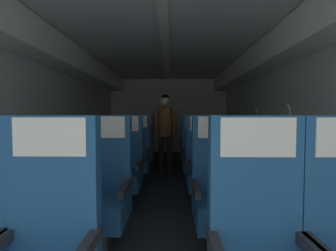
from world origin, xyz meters
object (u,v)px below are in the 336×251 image
seat_b_left_window (51,190)px  flight_attendant (165,125)px  seat_c_right_window (205,167)px  seat_d_right_aisle (225,155)px  seat_e_left_aisle (142,147)px  seat_e_right_aisle (214,147)px  seat_b_right_aisle (273,191)px  seat_e_left_window (121,147)px  seat_b_left_aisle (102,190)px  seat_c_left_aisle (123,167)px  seat_b_right_window (220,191)px  seat_d_left_aisle (136,154)px  seat_d_left_window (108,154)px  seat_c_left_window (89,167)px  seat_c_right_aisle (241,167)px  seat_e_right_window (192,147)px  seat_d_right_window (196,155)px

seat_b_left_window → flight_attendant: size_ratio=0.74×
seat_c_right_window → seat_d_right_aisle: bearing=63.0°
seat_e_left_aisle → seat_e_right_aisle: size_ratio=1.00×
seat_e_left_aisle → seat_b_right_aisle: bearing=-61.8°
seat_e_left_window → seat_b_left_aisle: bearing=-80.7°
seat_b_left_aisle → flight_attendant: (0.50, 2.49, 0.48)m
seat_c_left_aisle → seat_e_left_window: (-0.46, 1.92, 0.00)m
seat_b_right_window → seat_d_left_aisle: (-1.05, 1.89, 0.00)m
seat_e_left_window → seat_d_left_window: bearing=-90.5°
seat_c_left_window → seat_e_right_aisle: size_ratio=1.00×
seat_c_right_aisle → flight_attendant: bearing=123.8°
seat_c_right_window → seat_e_left_aisle: (-1.06, 1.90, 0.00)m
seat_e_left_window → seat_e_right_window: 1.53m
flight_attendant → seat_d_left_aisle: bearing=-144.8°
seat_e_left_aisle → seat_d_left_window: bearing=-116.0°
seat_b_right_aisle → seat_c_left_window: (-1.99, 0.95, 0.00)m
seat_d_right_aisle → seat_e_right_window: 1.06m
seat_e_left_aisle → seat_d_left_aisle: bearing=-89.4°
seat_c_right_aisle → seat_d_right_aisle: (-0.00, 0.94, 0.00)m
seat_c_right_window → seat_d_left_window: bearing=148.4°
seat_b_left_window → seat_b_left_aisle: (0.47, 0.00, 0.00)m
seat_d_left_window → seat_d_left_aisle: 0.48m
seat_d_left_window → seat_d_right_window: bearing=-0.4°
seat_c_left_window → seat_c_right_window: 1.53m
seat_b_left_window → seat_b_right_window: 1.53m
seat_c_right_window → seat_e_left_aisle: 2.18m
seat_d_right_window → seat_e_left_aisle: size_ratio=1.00×
flight_attendant → seat_c_right_aisle: bearing=-71.5°
seat_d_left_window → seat_c_left_window: bearing=-89.7°
seat_d_right_window → seat_e_left_window: size_ratio=1.00×
seat_b_left_aisle → seat_d_left_window: (-0.47, 1.89, 0.00)m
seat_e_left_window → flight_attendant: flight_attendant is taller
seat_b_left_window → seat_e_right_aisle: size_ratio=1.00×
seat_c_left_aisle → flight_attendant: bearing=72.0°
seat_e_left_aisle → seat_c_right_aisle: bearing=-51.1°
seat_c_right_aisle → seat_c_right_window: (-0.47, 0.01, 0.00)m
seat_d_left_aisle → seat_e_right_window: size_ratio=1.00×
seat_d_right_aisle → seat_e_left_window: size_ratio=1.00×
seat_e_right_aisle → seat_d_right_aisle: bearing=-89.4°
seat_b_left_aisle → seat_e_right_aisle: 3.22m
seat_b_left_aisle → seat_c_left_aisle: (-0.01, 0.93, 0.00)m
seat_c_left_window → seat_e_right_window: bearing=51.0°
seat_e_right_aisle → seat_c_right_aisle: bearing=-89.7°
seat_c_left_aisle → seat_b_left_window: bearing=-116.5°
seat_b_left_window → seat_b_right_window: same height
seat_b_right_aisle → seat_e_left_aisle: size_ratio=1.00×
seat_c_right_aisle → seat_c_right_window: 0.47m
seat_e_left_window → seat_e_right_aisle: bearing=-0.3°
seat_d_right_window → seat_e_left_window: 1.80m
seat_d_left_window → seat_d_left_aisle: (0.48, -0.00, 0.00)m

